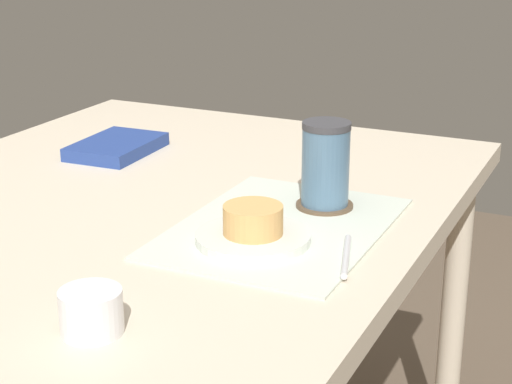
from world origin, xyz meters
The scene contains 9 objects.
dining_table centered at (0.00, 0.00, 0.64)m, with size 1.29×0.91×0.71m.
placemat centered at (0.05, -0.25, 0.71)m, with size 0.39×0.28×0.00m, color silver.
pastry_plate centered at (-0.02, -0.24, 0.72)m, with size 0.16×0.16×0.01m, color silver.
pastry centered at (-0.02, -0.24, 0.74)m, with size 0.08×0.08×0.04m, color #E0A860.
coffee_coaster centered at (0.15, -0.27, 0.71)m, with size 0.09×0.09×0.01m, color brown.
coffee_mug centered at (0.15, -0.27, 0.78)m, with size 0.11×0.07×0.13m.
teaspoon centered at (-0.03, -0.37, 0.72)m, with size 0.01×0.01×0.13m, color silver.
sugar_bowl centered at (-0.33, -0.18, 0.73)m, with size 0.07×0.07×0.05m, color white.
small_book centered at (0.27, 0.19, 0.72)m, with size 0.18×0.12×0.02m, color navy.
Camera 1 is at (-1.01, -0.70, 1.16)m, focal length 60.00 mm.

